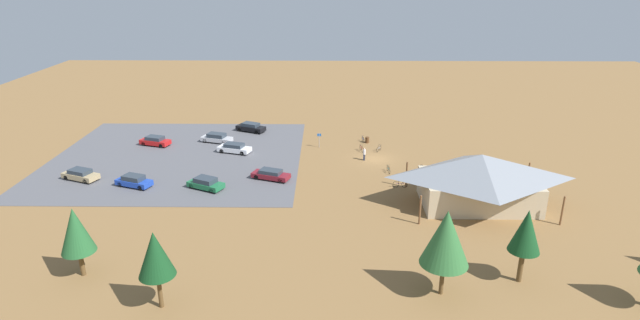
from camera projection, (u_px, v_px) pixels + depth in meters
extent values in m
plane|color=olive|center=(374.00, 159.00, 71.14)|extent=(160.00, 160.00, 0.00)
cube|color=#56565B|center=(178.00, 157.00, 71.91)|extent=(34.00, 32.11, 0.05)
cube|color=#C6B28E|center=(478.00, 191.00, 56.93)|extent=(12.19, 7.35, 3.20)
pyramid|color=gray|center=(481.00, 166.00, 55.90)|extent=(14.79, 9.95, 2.70)
cylinder|color=brown|center=(528.00, 175.00, 61.32)|extent=(0.20, 0.20, 3.20)
cylinder|color=brown|center=(407.00, 175.00, 61.49)|extent=(0.20, 0.20, 3.20)
cylinder|color=brown|center=(562.00, 211.00, 52.36)|extent=(0.20, 0.20, 3.20)
cylinder|color=brown|center=(420.00, 210.00, 52.54)|extent=(0.20, 0.20, 3.20)
cylinder|color=brown|center=(367.00, 140.00, 77.57)|extent=(0.60, 0.60, 0.90)
cylinder|color=#99999E|center=(319.00, 140.00, 75.37)|extent=(0.08, 0.08, 2.20)
cube|color=#1959B2|center=(319.00, 135.00, 75.09)|extent=(0.56, 0.04, 0.40)
cylinder|color=brown|center=(521.00, 266.00, 42.95)|extent=(0.43, 0.43, 2.90)
cone|color=#14421E|center=(526.00, 231.00, 41.81)|extent=(2.58, 2.58, 3.68)
cylinder|color=brown|center=(82.00, 263.00, 43.92)|extent=(0.40, 0.40, 2.31)
cone|color=#235B2D|center=(76.00, 230.00, 42.82)|extent=(2.83, 2.83, 4.00)
cylinder|color=brown|center=(160.00, 291.00, 39.65)|extent=(0.34, 0.34, 2.87)
cone|color=#14421E|center=(155.00, 254.00, 38.52)|extent=(2.80, 2.80, 3.65)
cylinder|color=brown|center=(442.00, 278.00, 41.31)|extent=(0.36, 0.36, 2.80)
cone|color=#2D6633|center=(446.00, 238.00, 40.02)|extent=(3.86, 3.86, 4.59)
torus|color=black|center=(378.00, 150.00, 73.72)|extent=(0.36, 0.62, 0.68)
torus|color=black|center=(380.00, 148.00, 74.52)|extent=(0.36, 0.62, 0.68)
cylinder|color=#B7B7BC|center=(379.00, 148.00, 74.08)|extent=(0.46, 0.81, 0.04)
cylinder|color=#B7B7BC|center=(378.00, 148.00, 73.90)|extent=(0.04, 0.04, 0.44)
cube|color=black|center=(379.00, 146.00, 73.82)|extent=(0.16, 0.21, 0.05)
cylinder|color=#B7B7BC|center=(380.00, 146.00, 74.36)|extent=(0.04, 0.04, 0.49)
cylinder|color=black|center=(380.00, 145.00, 74.27)|extent=(0.44, 0.25, 0.03)
torus|color=black|center=(422.00, 168.00, 67.09)|extent=(0.40, 0.65, 0.73)
torus|color=black|center=(419.00, 170.00, 66.21)|extent=(0.40, 0.65, 0.73)
cylinder|color=silver|center=(420.00, 168.00, 66.61)|extent=(0.54, 0.88, 0.04)
cylinder|color=silver|center=(421.00, 167.00, 66.73)|extent=(0.04, 0.04, 0.44)
cube|color=black|center=(421.00, 165.00, 66.65)|extent=(0.17, 0.21, 0.05)
cylinder|color=silver|center=(419.00, 168.00, 66.21)|extent=(0.04, 0.04, 0.49)
cylinder|color=black|center=(419.00, 166.00, 66.13)|extent=(0.43, 0.27, 0.03)
torus|color=black|center=(436.00, 171.00, 65.88)|extent=(0.55, 0.49, 0.70)
torus|color=black|center=(443.00, 173.00, 65.27)|extent=(0.55, 0.49, 0.70)
cylinder|color=yellow|center=(439.00, 171.00, 65.53)|extent=(0.69, 0.62, 0.04)
cylinder|color=yellow|center=(438.00, 170.00, 65.61)|extent=(0.04, 0.04, 0.42)
cube|color=black|center=(438.00, 169.00, 65.54)|extent=(0.20, 0.19, 0.05)
cylinder|color=yellow|center=(442.00, 171.00, 65.25)|extent=(0.04, 0.04, 0.48)
cylinder|color=black|center=(442.00, 169.00, 65.16)|extent=(0.34, 0.38, 0.03)
torus|color=black|center=(364.00, 141.00, 77.56)|extent=(0.14, 0.67, 0.67)
torus|color=black|center=(362.00, 139.00, 78.50)|extent=(0.14, 0.67, 0.67)
cylinder|color=#2347B7|center=(363.00, 139.00, 77.99)|extent=(0.18, 0.93, 0.04)
cylinder|color=#2347B7|center=(363.00, 139.00, 77.80)|extent=(0.04, 0.04, 0.39)
cube|color=black|center=(363.00, 138.00, 77.73)|extent=(0.11, 0.21, 0.05)
cylinder|color=#2347B7|center=(363.00, 137.00, 78.33)|extent=(0.04, 0.04, 0.47)
cylinder|color=black|center=(363.00, 136.00, 78.25)|extent=(0.48, 0.11, 0.03)
torus|color=black|center=(396.00, 184.00, 61.85)|extent=(0.75, 0.07, 0.75)
torus|color=black|center=(405.00, 185.00, 61.79)|extent=(0.75, 0.07, 0.75)
cylinder|color=#722D9E|center=(400.00, 183.00, 61.78)|extent=(0.96, 0.08, 0.04)
cylinder|color=#722D9E|center=(399.00, 183.00, 61.75)|extent=(0.04, 0.04, 0.44)
cube|color=black|center=(399.00, 181.00, 61.68)|extent=(0.20, 0.09, 0.05)
cylinder|color=#722D9E|center=(404.00, 183.00, 61.72)|extent=(0.04, 0.04, 0.47)
cylinder|color=black|center=(404.00, 181.00, 61.64)|extent=(0.05, 0.48, 0.03)
torus|color=black|center=(363.00, 150.00, 73.60)|extent=(0.22, 0.74, 0.75)
torus|color=black|center=(361.00, 148.00, 74.47)|extent=(0.22, 0.74, 0.75)
cylinder|color=red|center=(362.00, 148.00, 73.99)|extent=(0.25, 0.86, 0.04)
cylinder|color=red|center=(362.00, 148.00, 73.80)|extent=(0.04, 0.04, 0.43)
cube|color=black|center=(362.00, 146.00, 73.73)|extent=(0.13, 0.21, 0.05)
cylinder|color=red|center=(361.00, 146.00, 74.30)|extent=(0.04, 0.04, 0.46)
cylinder|color=black|center=(361.00, 145.00, 74.22)|extent=(0.47, 0.15, 0.03)
torus|color=black|center=(389.00, 171.00, 65.90)|extent=(0.12, 0.72, 0.72)
torus|color=black|center=(388.00, 168.00, 66.88)|extent=(0.12, 0.72, 0.72)
cylinder|color=#197A7F|center=(389.00, 169.00, 66.35)|extent=(0.14, 0.96, 0.04)
cylinder|color=#197A7F|center=(389.00, 169.00, 66.14)|extent=(0.04, 0.04, 0.42)
cube|color=black|center=(389.00, 167.00, 66.07)|extent=(0.10, 0.21, 0.05)
cylinder|color=#197A7F|center=(388.00, 167.00, 66.70)|extent=(0.04, 0.04, 0.48)
cylinder|color=black|center=(388.00, 165.00, 66.61)|extent=(0.48, 0.08, 0.03)
cube|color=tan|center=(81.00, 176.00, 63.87)|extent=(4.93, 3.41, 0.63)
cube|color=#2D3842|center=(80.00, 171.00, 63.67)|extent=(2.98, 2.46, 0.52)
cylinder|color=black|center=(66.00, 178.00, 63.79)|extent=(0.68, 0.44, 0.64)
cylinder|color=black|center=(77.00, 173.00, 65.21)|extent=(0.68, 0.44, 0.64)
cylinder|color=black|center=(85.00, 181.00, 62.69)|extent=(0.68, 0.44, 0.64)
cylinder|color=black|center=(96.00, 177.00, 64.11)|extent=(0.68, 0.44, 0.64)
cube|color=maroon|center=(271.00, 175.00, 64.02)|extent=(5.04, 3.25, 0.57)
cube|color=#2D3842|center=(271.00, 172.00, 63.83)|extent=(3.01, 2.34, 0.48)
cylinder|color=black|center=(256.00, 177.00, 63.96)|extent=(0.68, 0.43, 0.64)
cylinder|color=black|center=(262.00, 173.00, 65.28)|extent=(0.68, 0.43, 0.64)
cylinder|color=black|center=(280.00, 181.00, 62.88)|extent=(0.68, 0.43, 0.64)
cylinder|color=black|center=(285.00, 176.00, 64.20)|extent=(0.68, 0.43, 0.64)
cube|color=#1E42B2|center=(134.00, 182.00, 61.92)|extent=(4.67, 3.12, 0.62)
cube|color=#2D3842|center=(133.00, 178.00, 61.71)|extent=(2.81, 2.27, 0.59)
cylinder|color=black|center=(120.00, 184.00, 61.82)|extent=(0.68, 0.43, 0.64)
cylinder|color=black|center=(129.00, 180.00, 63.15)|extent=(0.68, 0.43, 0.64)
cylinder|color=black|center=(140.00, 188.00, 60.84)|extent=(0.68, 0.43, 0.64)
cylinder|color=black|center=(148.00, 183.00, 62.16)|extent=(0.68, 0.43, 0.64)
cube|color=#BCBCC1|center=(217.00, 139.00, 77.62)|extent=(4.94, 3.06, 0.59)
cube|color=#2D3842|center=(216.00, 135.00, 77.42)|extent=(2.94, 2.25, 0.58)
cylinder|color=black|center=(205.00, 141.00, 77.45)|extent=(0.68, 0.40, 0.64)
cylinder|color=black|center=(210.00, 138.00, 78.83)|extent=(0.68, 0.40, 0.64)
cylinder|color=black|center=(224.00, 143.00, 76.54)|extent=(0.68, 0.40, 0.64)
cylinder|color=black|center=(229.00, 140.00, 77.92)|extent=(0.68, 0.40, 0.64)
cube|color=red|center=(155.00, 142.00, 76.25)|extent=(4.74, 3.01, 0.65)
cube|color=#2D3842|center=(155.00, 138.00, 76.05)|extent=(2.82, 2.23, 0.52)
cylinder|color=black|center=(144.00, 144.00, 76.08)|extent=(0.68, 0.40, 0.64)
cylinder|color=black|center=(150.00, 141.00, 77.46)|extent=(0.68, 0.40, 0.64)
cylinder|color=black|center=(161.00, 146.00, 75.20)|extent=(0.68, 0.40, 0.64)
cylinder|color=black|center=(167.00, 143.00, 76.58)|extent=(0.68, 0.40, 0.64)
cube|color=white|center=(234.00, 149.00, 73.28)|extent=(4.99, 3.12, 0.62)
cube|color=#2D3842|center=(234.00, 145.00, 73.08)|extent=(2.97, 2.30, 0.52)
cylinder|color=black|center=(222.00, 151.00, 73.10)|extent=(0.68, 0.40, 0.64)
cylinder|color=black|center=(227.00, 148.00, 74.52)|extent=(0.68, 0.40, 0.64)
cylinder|color=black|center=(242.00, 153.00, 72.18)|extent=(0.68, 0.40, 0.64)
cylinder|color=black|center=(247.00, 150.00, 73.60)|extent=(0.68, 0.40, 0.64)
cube|color=black|center=(251.00, 128.00, 82.70)|extent=(5.00, 3.63, 0.68)
cube|color=#2D3842|center=(251.00, 125.00, 82.49)|extent=(3.05, 2.56, 0.52)
cylinder|color=black|center=(240.00, 130.00, 82.76)|extent=(0.67, 0.47, 0.64)
cylinder|color=black|center=(245.00, 127.00, 84.11)|extent=(0.67, 0.47, 0.64)
cylinder|color=black|center=(257.00, 132.00, 81.46)|extent=(0.67, 0.47, 0.64)
cylinder|color=black|center=(262.00, 130.00, 82.81)|extent=(0.67, 0.47, 0.64)
cube|color=#1E6B3D|center=(206.00, 185.00, 61.31)|extent=(4.71, 3.59, 0.58)
cube|color=#2D3842|center=(205.00, 180.00, 61.11)|extent=(2.90, 2.55, 0.58)
cylinder|color=black|center=(192.00, 186.00, 61.31)|extent=(0.67, 0.48, 0.64)
cylinder|color=black|center=(201.00, 181.00, 62.69)|extent=(0.67, 0.48, 0.64)
cylinder|color=black|center=(211.00, 191.00, 60.06)|extent=(0.67, 0.48, 0.64)
cylinder|color=black|center=(220.00, 186.00, 61.44)|extent=(0.67, 0.48, 0.64)
cube|color=#2D3347|center=(364.00, 157.00, 70.56)|extent=(0.24, 0.32, 0.83)
cylinder|color=silver|center=(364.00, 152.00, 70.29)|extent=(0.36, 0.36, 0.70)
sphere|color=tan|center=(364.00, 149.00, 70.13)|extent=(0.24, 0.24, 0.24)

